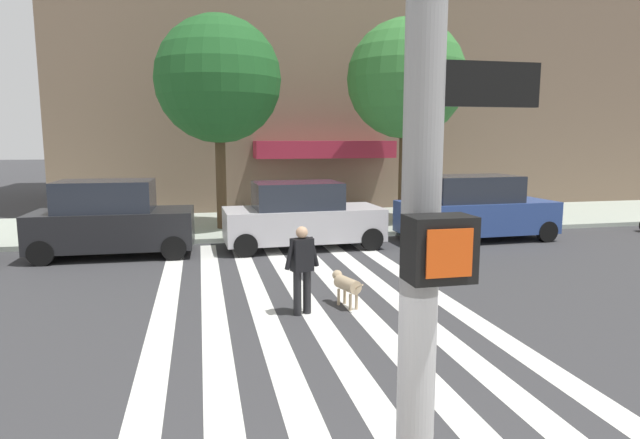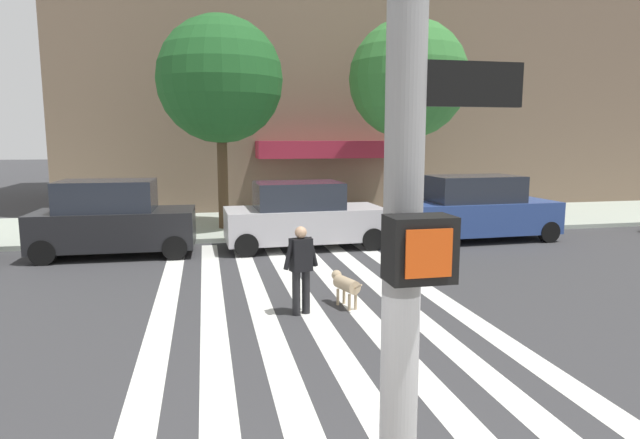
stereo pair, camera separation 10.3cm
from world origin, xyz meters
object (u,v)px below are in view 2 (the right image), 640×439
parked_car_fourth_in_line (477,209)px  pedestrian_dog_walker (301,265)px  parked_car_behind_first (113,220)px  street_tree_middle (408,80)px  street_tree_nearest (220,80)px  parked_car_third_in_line (303,216)px  traffic_light_pole (413,64)px  dog_on_leash (345,284)px

parked_car_fourth_in_line → pedestrian_dog_walker: 9.01m
parked_car_behind_first → street_tree_middle: bearing=18.8°
parked_car_fourth_in_line → street_tree_nearest: 9.35m
pedestrian_dog_walker → parked_car_third_in_line: bearing=79.4°
parked_car_behind_first → pedestrian_dog_walker: parked_car_behind_first is taller
traffic_light_pole → parked_car_third_in_line: size_ratio=1.25×
parked_car_behind_first → street_tree_nearest: (3.10, 3.16, 4.11)m
parked_car_behind_first → dog_on_leash: bearing=-48.6°
traffic_light_pole → parked_car_behind_first: 13.85m
parked_car_third_in_line → dog_on_leash: 5.77m
street_tree_middle → parked_car_fourth_in_line: bearing=-71.5°
street_tree_middle → dog_on_leash: 11.30m
street_tree_nearest → pedestrian_dog_walker: 10.14m
street_tree_nearest → street_tree_middle: street_tree_middle is taller
parked_car_fourth_in_line → street_tree_nearest: (-7.77, 3.16, 4.12)m
parked_car_behind_first → dog_on_leash: parked_car_behind_first is taller
traffic_light_pole → street_tree_middle: size_ratio=0.79×
street_tree_middle → pedestrian_dog_walker: street_tree_middle is taller
parked_car_behind_first → parked_car_fourth_in_line: bearing=-0.0°
dog_on_leash → street_tree_nearest: bearing=102.4°
traffic_light_pole → pedestrian_dog_walker: bearing=83.8°
parked_car_behind_first → street_tree_middle: 11.16m
street_tree_nearest → pedestrian_dog_walker: bearing=-83.4°
parked_car_behind_first → street_tree_middle: size_ratio=0.59×
parked_car_fourth_in_line → pedestrian_dog_walker: (-6.71, -6.02, -0.06)m
street_tree_middle → dog_on_leash: bearing=-117.3°
traffic_light_pole → dog_on_leash: 8.24m
traffic_light_pole → street_tree_nearest: (-0.28, 16.36, 1.59)m
street_tree_middle → traffic_light_pole: bearing=-111.1°
parked_car_third_in_line → parked_car_fourth_in_line: 5.59m
parked_car_fourth_in_line → street_tree_middle: (-1.11, 3.32, 4.30)m
parked_car_third_in_line → pedestrian_dog_walker: bearing=-100.6°
traffic_light_pole → dog_on_leash: (1.69, 7.45, -3.08)m
dog_on_leash → traffic_light_pole: bearing=-102.8°
parked_car_third_in_line → street_tree_middle: (4.47, 3.32, 4.36)m
parked_car_third_in_line → pedestrian_dog_walker: parked_car_third_in_line is taller
parked_car_fourth_in_line → traffic_light_pole: bearing=-119.6°
pedestrian_dog_walker → dog_on_leash: 1.06m
parked_car_third_in_line → parked_car_fourth_in_line: (5.59, -0.00, 0.05)m
parked_car_third_in_line → traffic_light_pole: bearing=-98.2°
street_tree_nearest → parked_car_fourth_in_line: bearing=-22.2°
parked_car_third_in_line → parked_car_fourth_in_line: bearing=-0.0°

